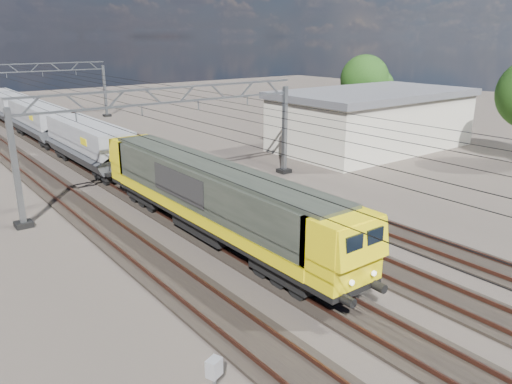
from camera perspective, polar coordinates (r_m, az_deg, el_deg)
ground at (r=30.36m, az=-5.55°, el=-2.19°), size 160.00×160.00×0.00m
track_outer_west at (r=27.86m, az=-16.08°, el=-4.49°), size 2.60×140.00×0.30m
track_loco at (r=29.39m, az=-8.85°, el=-2.84°), size 2.60×140.00×0.30m
track_inner_east at (r=31.37m, az=-2.46°, el=-1.33°), size 2.60×140.00×0.30m
track_outer_east at (r=33.70m, az=3.11°, el=-0.01°), size 2.60×140.00×0.30m
catenary_gantry_mid at (r=32.69m, az=-9.50°, el=6.17°), size 19.90×0.90×7.11m
catenary_gantry_far at (r=66.39m, az=-24.69°, el=10.43°), size 19.90×0.90×7.11m
overhead_wires at (r=35.95m, az=-12.73°, el=9.96°), size 12.03×140.00×0.53m
locomotive at (r=25.71m, az=-5.18°, el=-0.35°), size 2.76×21.10×3.62m
hopper_wagon_lead at (r=41.36m, az=-18.54°, el=5.46°), size 3.38×13.00×3.25m
hopper_wagon_mid at (r=54.81m, az=-23.58°, el=7.65°), size 3.38×13.00×3.25m
hopper_wagon_third at (r=68.57m, az=-26.64°, el=8.94°), size 3.38×13.00×3.25m
trackside_cabinet at (r=15.21m, az=-4.81°, el=-19.48°), size 0.53×0.46×1.32m
industrial_shed at (r=48.44m, az=13.11°, el=8.13°), size 18.60×10.60×5.40m
tree_far at (r=59.45m, az=12.66°, el=12.24°), size 5.90×5.50×8.22m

